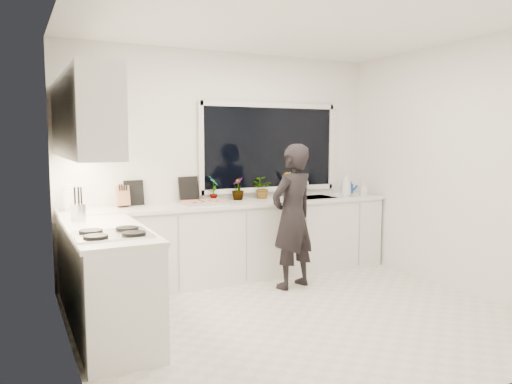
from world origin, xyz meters
TOP-DOWN VIEW (x-y plane):
  - floor at (0.00, 0.00)m, footprint 4.00×3.50m
  - wall_back at (0.00, 1.76)m, footprint 4.00×0.02m
  - wall_left at (-2.01, 0.00)m, footprint 0.02×3.50m
  - wall_right at (2.01, 0.00)m, footprint 0.02×3.50m
  - ceiling at (0.00, 0.00)m, footprint 4.00×3.50m
  - window at (0.60, 1.73)m, footprint 1.80×0.02m
  - base_cabinets_back at (0.00, 1.45)m, footprint 3.92×0.58m
  - base_cabinets_left at (-1.67, 0.35)m, footprint 0.58×1.60m
  - countertop_back at (0.00, 1.44)m, footprint 3.94×0.62m
  - countertop_left at (-1.67, 0.35)m, footprint 0.62×1.60m
  - upper_cabinets at (-1.79, 0.70)m, footprint 0.34×2.10m
  - sink at (1.05, 1.45)m, footprint 0.58×0.42m
  - faucet at (1.05, 1.65)m, footprint 0.03×0.03m
  - stovetop at (-1.69, -0.00)m, footprint 0.56×0.48m
  - person at (0.42, 0.83)m, footprint 0.67×0.53m
  - pizza_tray at (-0.42, 1.42)m, footprint 0.52×0.39m
  - pizza at (-0.42, 1.42)m, footprint 0.47×0.34m
  - watering_can at (1.75, 1.61)m, footprint 0.19×0.19m
  - paper_towel_roll at (-1.85, 1.55)m, footprint 0.12×0.12m
  - knife_block at (-1.28, 1.59)m, footprint 0.13×0.10m
  - utensil_crock at (-1.84, 0.80)m, footprint 0.15×0.15m
  - picture_frame_large at (-1.14, 1.69)m, footprint 0.22×0.03m
  - picture_frame_small at (-0.50, 1.69)m, footprint 0.25×0.06m
  - herb_plants at (0.36, 1.61)m, footprint 1.21×0.32m
  - soap_bottles at (1.55, 1.30)m, footprint 0.39×0.15m

SIDE VIEW (x-z plane):
  - floor at x=0.00m, z-range -0.02..0.00m
  - base_cabinets_back at x=0.00m, z-range 0.00..0.88m
  - base_cabinets_left at x=-1.67m, z-range 0.00..0.88m
  - person at x=0.42m, z-range 0.00..1.61m
  - sink at x=1.05m, z-range 0.80..0.94m
  - countertop_back at x=0.00m, z-range 0.88..0.92m
  - countertop_left at x=-1.67m, z-range 0.88..0.92m
  - stovetop at x=-1.69m, z-range 0.92..0.95m
  - pizza_tray at x=-0.42m, z-range 0.92..0.95m
  - pizza at x=-0.42m, z-range 0.95..0.96m
  - watering_can at x=1.75m, z-range 0.92..1.05m
  - utensil_crock at x=-1.84m, z-range 0.92..1.08m
  - faucet at x=1.05m, z-range 0.92..1.14m
  - knife_block at x=-1.28m, z-range 0.92..1.14m
  - paper_towel_roll at x=-1.85m, z-range 0.92..1.18m
  - picture_frame_large at x=-1.14m, z-range 0.92..1.20m
  - herb_plants at x=0.36m, z-range 0.90..1.23m
  - soap_bottles at x=1.55m, z-range 0.91..1.22m
  - picture_frame_small at x=-0.50m, z-range 0.92..1.22m
  - wall_back at x=0.00m, z-range 0.00..2.70m
  - wall_left at x=-2.01m, z-range 0.00..2.70m
  - wall_right at x=2.01m, z-range 0.00..2.70m
  - window at x=0.60m, z-range 1.05..2.05m
  - upper_cabinets at x=-1.79m, z-range 1.50..2.20m
  - ceiling at x=0.00m, z-range 2.70..2.72m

